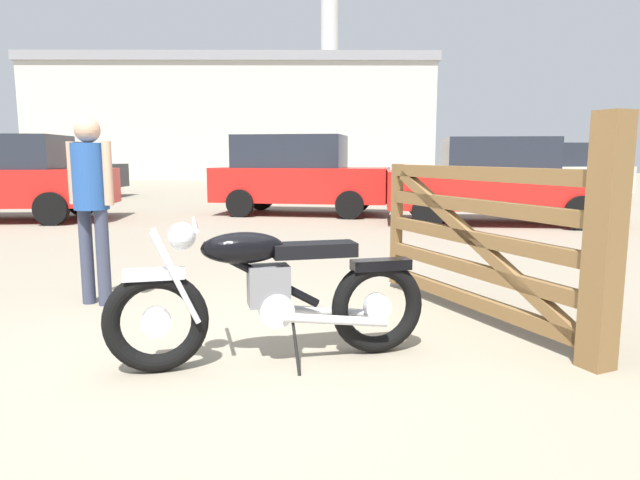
# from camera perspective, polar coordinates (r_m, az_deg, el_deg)

# --- Properties ---
(ground_plane) EXTENTS (80.00, 80.00, 0.00)m
(ground_plane) POSITION_cam_1_polar(r_m,az_deg,el_deg) (3.76, -7.06, -12.25)
(ground_plane) COLOR gray
(vintage_motorcycle) EXTENTS (2.03, 0.78, 0.94)m
(vintage_motorcycle) POSITION_cam_1_polar(r_m,az_deg,el_deg) (3.63, -5.17, -5.51)
(vintage_motorcycle) COLOR black
(vintage_motorcycle) RESTS_ON ground_plane
(timber_gate) EXTENTS (1.24, 2.33, 1.60)m
(timber_gate) POSITION_cam_1_polar(r_m,az_deg,el_deg) (4.50, 17.71, 0.13)
(timber_gate) COLOR brown
(timber_gate) RESTS_ON ground_plane
(bystander) EXTENTS (0.44, 0.30, 1.66)m
(bystander) POSITION_cam_1_polar(r_m,az_deg,el_deg) (5.35, -22.21, 4.58)
(bystander) COLOR #383D51
(bystander) RESTS_ON ground_plane
(blue_hatchback_right) EXTENTS (4.09, 2.22, 1.78)m
(blue_hatchback_right) POSITION_cam_1_polar(r_m,az_deg,el_deg) (12.84, -2.24, 6.72)
(blue_hatchback_right) COLOR black
(blue_hatchback_right) RESTS_ON ground_plane
(pale_sedan_back) EXTENTS (4.41, 2.39, 1.67)m
(pale_sedan_back) POSITION_cam_1_polar(r_m,az_deg,el_deg) (17.18, 21.99, 6.31)
(pale_sedan_back) COLOR black
(pale_sedan_back) RESTS_ON ground_plane
(white_estate_far) EXTENTS (4.30, 2.13, 1.67)m
(white_estate_far) POSITION_cam_1_polar(r_m,az_deg,el_deg) (11.55, 17.37, 5.73)
(white_estate_far) COLOR black
(white_estate_far) RESTS_ON ground_plane
(red_hatchback_near) EXTENTS (4.72, 2.00, 1.74)m
(red_hatchback_near) POSITION_cam_1_polar(r_m,az_deg,el_deg) (20.15, -26.32, 6.59)
(red_hatchback_near) COLOR black
(red_hatchback_near) RESTS_ON ground_plane
(industrial_building) EXTENTS (23.00, 12.40, 14.32)m
(industrial_building) POSITION_cam_1_polar(r_m,az_deg,el_deg) (36.37, -7.93, 11.81)
(industrial_building) COLOR beige
(industrial_building) RESTS_ON ground_plane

